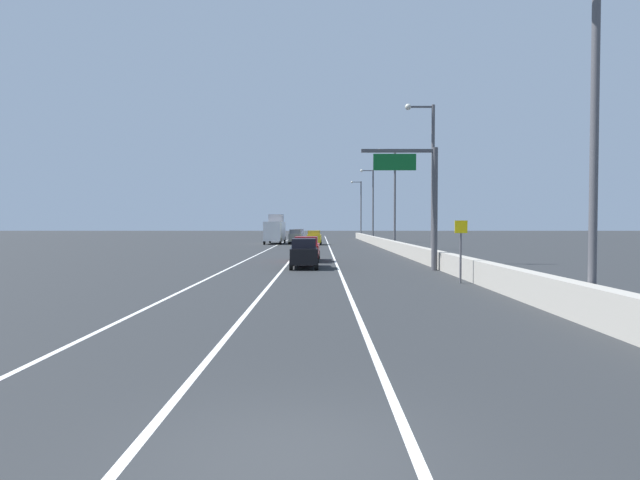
% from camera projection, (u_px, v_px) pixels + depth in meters
% --- Properties ---
extents(ground_plane, '(320.00, 320.00, 0.00)m').
position_uv_depth(ground_plane, '(320.00, 245.00, 70.22)').
color(ground_plane, '#26282B').
extents(lane_stripe_left, '(0.16, 130.00, 0.00)m').
position_uv_depth(lane_stripe_left, '(273.00, 248.00, 61.25)').
color(lane_stripe_left, silver).
rests_on(lane_stripe_left, ground_plane).
extents(lane_stripe_center, '(0.16, 130.00, 0.00)m').
position_uv_depth(lane_stripe_center, '(303.00, 248.00, 61.23)').
color(lane_stripe_center, silver).
rests_on(lane_stripe_center, ground_plane).
extents(lane_stripe_right, '(0.16, 130.00, 0.00)m').
position_uv_depth(lane_stripe_right, '(332.00, 248.00, 61.22)').
color(lane_stripe_right, silver).
rests_on(lane_stripe_right, ground_plane).
extents(jersey_barrier_right, '(0.60, 120.00, 1.10)m').
position_uv_depth(jersey_barrier_right, '(408.00, 250.00, 46.18)').
color(jersey_barrier_right, '#9E998E').
rests_on(jersey_barrier_right, ground_plane).
extents(overhead_sign_gantry, '(4.68, 0.36, 7.50)m').
position_uv_depth(overhead_sign_gantry, '(425.00, 193.00, 31.59)').
color(overhead_sign_gantry, '#47474C').
rests_on(overhead_sign_gantry, ground_plane).
extents(speed_advisory_sign, '(0.60, 0.11, 3.00)m').
position_uv_depth(speed_advisory_sign, '(463.00, 246.00, 24.66)').
color(speed_advisory_sign, '#4C4C51').
rests_on(speed_advisory_sign, ground_plane).
extents(lamp_post_right_near, '(2.14, 0.44, 11.41)m').
position_uv_depth(lamp_post_right_near, '(590.00, 99.00, 15.14)').
color(lamp_post_right_near, '#4C4C51').
rests_on(lamp_post_right_near, ground_plane).
extents(lamp_post_right_second, '(2.14, 0.44, 11.41)m').
position_uv_depth(lamp_post_right_second, '(432.00, 173.00, 37.02)').
color(lamp_post_right_second, '#4C4C51').
rests_on(lamp_post_right_second, ground_plane).
extents(lamp_post_right_third, '(2.14, 0.44, 11.41)m').
position_uv_depth(lamp_post_right_third, '(395.00, 192.00, 58.90)').
color(lamp_post_right_third, '#4C4C51').
rests_on(lamp_post_right_third, ground_plane).
extents(lamp_post_right_fourth, '(2.14, 0.44, 11.41)m').
position_uv_depth(lamp_post_right_fourth, '(374.00, 201.00, 80.79)').
color(lamp_post_right_fourth, '#4C4C51').
rests_on(lamp_post_right_fourth, ground_plane).
extents(lamp_post_right_fifth, '(2.14, 0.44, 11.41)m').
position_uv_depth(lamp_post_right_fifth, '(362.00, 206.00, 102.67)').
color(lamp_post_right_fifth, '#4C4C51').
rests_on(lamp_post_right_fifth, ground_plane).
extents(car_silver_0, '(1.90, 4.70, 2.03)m').
position_uv_depth(car_silver_0, '(302.00, 235.00, 91.52)').
color(car_silver_0, '#B7B7BC').
rests_on(car_silver_0, ground_plane).
extents(car_yellow_1, '(2.07, 4.79, 1.98)m').
position_uv_depth(car_yellow_1, '(317.00, 238.00, 71.69)').
color(car_yellow_1, gold).
rests_on(car_yellow_1, ground_plane).
extents(car_gray_2, '(1.93, 4.13, 2.10)m').
position_uv_depth(car_gray_2, '(298.00, 237.00, 75.12)').
color(car_gray_2, slate).
rests_on(car_gray_2, ground_plane).
extents(car_red_3, '(2.03, 4.82, 1.89)m').
position_uv_depth(car_red_3, '(309.00, 249.00, 39.63)').
color(car_red_3, red).
rests_on(car_red_3, ground_plane).
extents(car_black_4, '(1.92, 4.36, 1.91)m').
position_uv_depth(car_black_4, '(306.00, 253.00, 33.38)').
color(car_black_4, black).
rests_on(car_black_4, ground_plane).
extents(box_truck, '(2.59, 8.59, 4.30)m').
position_uv_depth(box_truck, '(278.00, 230.00, 75.56)').
color(box_truck, silver).
rests_on(box_truck, ground_plane).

